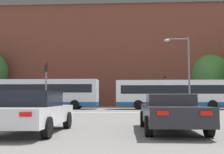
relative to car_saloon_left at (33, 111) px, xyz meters
The scene contains 13 objects.
stop_line_strip 14.00m from the car_saloon_left, 80.91° to the left, with size 9.84×0.30×0.01m, color silver.
far_pavement 27.84m from the car_saloon_left, 85.45° to the left, with size 70.93×2.50×0.01m, color gray.
brick_civic_building 38.19m from the car_saloon_left, 89.04° to the left, with size 44.22×12.68×23.14m.
car_saloon_left is the anchor object (origin of this frame).
car_roadster_right 4.84m from the car_saloon_left, ahead, with size 2.04×4.86×1.31m.
bus_crossing_lead 22.73m from the car_saloon_left, 68.88° to the left, with size 12.28×2.67×3.09m.
bus_crossing_trailing 22.18m from the car_saloon_left, 106.00° to the left, with size 12.19×2.73×3.23m.
traffic_light_far_right 28.58m from the car_saloon_left, 73.40° to the left, with size 0.26×0.31×4.09m.
traffic_light_far_left 27.28m from the car_saloon_left, 98.29° to the left, with size 0.26×0.31×3.68m.
traffic_light_near_left 15.10m from the car_saloon_left, 104.75° to the left, with size 0.26×0.31×4.27m.
street_lamp_junction 17.98m from the car_saloon_left, 61.97° to the left, with size 2.24×0.36×6.62m.
pedestrian_waiting 27.49m from the car_saloon_left, 92.91° to the left, with size 0.31×0.44×1.76m.
tree_distant 35.96m from the car_saloon_left, 64.63° to the left, with size 5.92×5.92×7.69m.
Camera 1 is at (1.02, -3.06, 1.16)m, focal length 45.00 mm.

